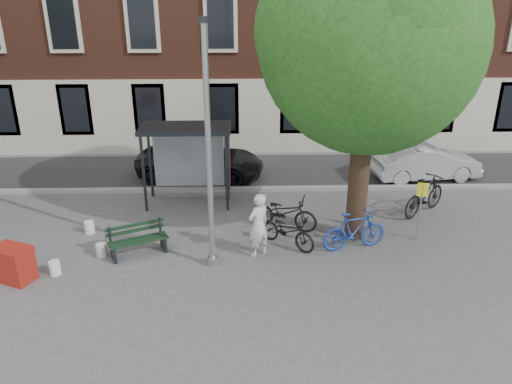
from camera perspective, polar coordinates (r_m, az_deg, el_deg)
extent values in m
plane|color=#4C4C4F|center=(13.15, -4.94, -8.28)|extent=(90.00, 90.00, 0.00)
cube|color=#28282B|center=(19.47, -3.85, 2.42)|extent=(40.00, 4.00, 0.01)
cube|color=gray|center=(17.59, -4.09, 0.32)|extent=(40.00, 0.25, 0.12)
cube|color=gray|center=(21.34, -3.66, 4.43)|extent=(40.00, 0.25, 0.12)
cylinder|color=#9EA0A3|center=(11.89, -5.42, 4.21)|extent=(0.14, 0.14, 6.00)
cylinder|color=#9EA0A3|center=(13.09, -4.96, -7.83)|extent=(0.28, 0.28, 0.24)
cube|color=#1E2328|center=(11.30, -6.02, 19.03)|extent=(0.18, 0.35, 0.12)
cylinder|color=black|center=(14.08, 11.63, 1.20)|extent=(0.56, 0.56, 3.40)
sphere|color=#1D4B16|center=(13.21, 12.94, 16.30)|extent=(5.60, 5.60, 5.60)
sphere|color=#1D4B16|center=(13.79, 16.54, 18.31)|extent=(3.92, 3.92, 3.92)
sphere|color=#1D4B16|center=(12.71, 9.73, 17.67)|extent=(4.20, 4.20, 4.20)
sphere|color=#1D4B16|center=(12.34, 15.17, 18.49)|extent=(3.64, 3.64, 3.64)
cube|color=#1E2328|center=(15.96, -12.71, 1.98)|extent=(0.08, 0.08, 2.50)
cube|color=#1E2328|center=(15.66, -3.34, 2.12)|extent=(0.08, 0.08, 2.50)
cube|color=#1E2328|center=(17.06, -12.00, 3.41)|extent=(0.08, 0.08, 2.50)
cube|color=#1E2328|center=(16.79, -3.23, 3.56)|extent=(0.08, 0.08, 2.50)
cube|color=#1E2328|center=(15.92, -8.10, 7.24)|extent=(2.85, 1.45, 0.12)
cube|color=#8C999E|center=(16.84, -7.67, 3.90)|extent=(2.34, 0.04, 2.00)
cube|color=#1E2328|center=(16.18, -3.29, 3.28)|extent=(0.12, 1.14, 2.12)
cube|color=#D84C19|center=(16.18, -3.04, 3.28)|extent=(0.02, 0.90, 1.62)
imported|color=silver|center=(13.13, 0.29, -3.81)|extent=(0.77, 0.73, 1.78)
cube|color=#1E2328|center=(13.74, -16.01, -6.73)|extent=(0.27, 0.48, 0.41)
cube|color=#1E2328|center=(13.96, -10.54, -5.69)|extent=(0.27, 0.48, 0.41)
cube|color=black|center=(13.59, -13.17, -5.70)|extent=(1.49, 0.74, 0.04)
cube|color=black|center=(13.73, -13.33, -5.40)|extent=(1.49, 0.74, 0.04)
cube|color=black|center=(13.87, -13.48, -5.11)|extent=(1.49, 0.74, 0.04)
cube|color=black|center=(13.87, -13.64, -4.29)|extent=(1.46, 0.69, 0.09)
cube|color=black|center=(13.80, -13.70, -3.69)|extent=(1.46, 0.69, 0.09)
imported|color=black|center=(14.72, 3.21, -2.31)|extent=(2.14, 1.41, 1.06)
imported|color=navy|center=(13.85, 11.16, -4.35)|extent=(1.90, 0.95, 1.10)
imported|color=black|center=(13.79, 3.56, -4.42)|extent=(1.79, 1.65, 0.95)
imported|color=black|center=(16.50, 18.73, -0.34)|extent=(1.98, 1.77, 1.25)
imported|color=black|center=(18.72, -6.33, 3.57)|extent=(4.90, 2.73, 1.30)
imported|color=#A7AAAF|center=(19.50, 18.79, 3.25)|extent=(4.09, 1.89, 1.30)
cube|color=maroon|center=(13.63, -26.00, -7.38)|extent=(1.07, 0.91, 0.90)
cylinder|color=white|center=(13.59, -22.00, -8.05)|extent=(0.30, 0.30, 0.36)
cylinder|color=silver|center=(14.03, -17.25, -6.36)|extent=(0.35, 0.35, 0.36)
cylinder|color=white|center=(15.39, -18.50, -3.83)|extent=(0.31, 0.31, 0.36)
cylinder|color=#9EA0A3|center=(14.66, 18.18, -2.27)|extent=(0.04, 0.04, 1.68)
cube|color=yellow|center=(14.39, 18.51, 0.26)|extent=(0.30, 0.09, 0.39)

